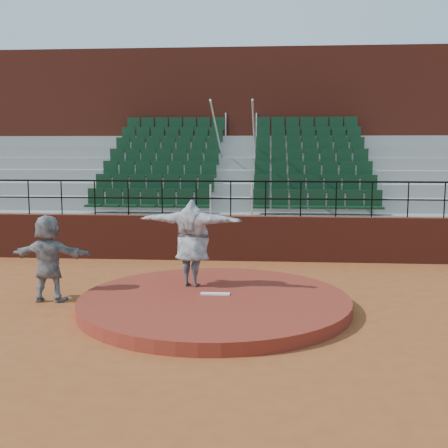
% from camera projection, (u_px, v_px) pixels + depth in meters
% --- Properties ---
extents(ground, '(90.00, 90.00, 0.00)m').
position_uv_depth(ground, '(215.00, 308.00, 11.44)').
color(ground, '#964A22').
rests_on(ground, ground).
extents(pitchers_mound, '(5.50, 5.50, 0.25)m').
position_uv_depth(pitchers_mound, '(215.00, 302.00, 11.42)').
color(pitchers_mound, maroon).
rests_on(pitchers_mound, ground).
extents(pitching_rubber, '(0.60, 0.15, 0.03)m').
position_uv_depth(pitching_rubber, '(215.00, 294.00, 11.55)').
color(pitching_rubber, white).
rests_on(pitching_rubber, pitchers_mound).
extents(boundary_wall, '(24.00, 0.30, 1.30)m').
position_uv_depth(boundary_wall, '(231.00, 238.00, 16.29)').
color(boundary_wall, maroon).
rests_on(boundary_wall, ground).
extents(wall_railing, '(24.04, 0.05, 1.03)m').
position_uv_depth(wall_railing, '(231.00, 191.00, 16.10)').
color(wall_railing, black).
rests_on(wall_railing, boundary_wall).
extents(seating_deck, '(24.00, 5.97, 4.63)m').
position_uv_depth(seating_deck, '(237.00, 199.00, 19.78)').
color(seating_deck, gray).
rests_on(seating_deck, ground).
extents(press_box_facade, '(24.00, 3.00, 7.10)m').
position_uv_depth(press_box_facade, '(243.00, 141.00, 23.41)').
color(press_box_facade, maroon).
rests_on(press_box_facade, ground).
extents(pitcher, '(2.41, 1.09, 1.89)m').
position_uv_depth(pitcher, '(192.00, 243.00, 12.19)').
color(pitcher, black).
rests_on(pitcher, pitchers_mound).
extents(fielder, '(1.75, 0.62, 1.86)m').
position_uv_depth(fielder, '(49.00, 258.00, 11.87)').
color(fielder, black).
rests_on(fielder, ground).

